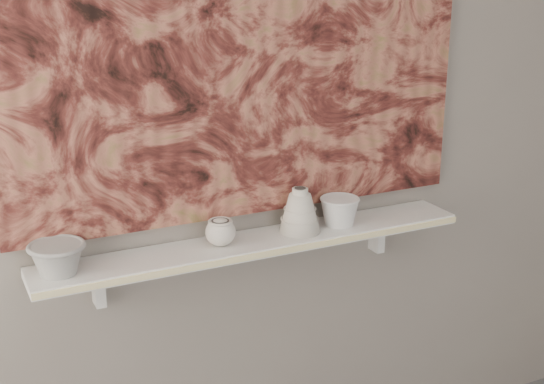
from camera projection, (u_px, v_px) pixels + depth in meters
wall_back at (243, 101)px, 2.31m from camera, size 3.60×0.00×3.60m
shelf at (257, 243)px, 2.37m from camera, size 1.40×0.18×0.03m
shelf_stripe at (270, 254)px, 2.29m from camera, size 1.40×0.01×0.02m
bracket_left at (98, 286)px, 2.24m from camera, size 0.03×0.06×0.12m
bracket_right at (377, 234)px, 2.65m from camera, size 0.03×0.06×0.12m
painting at (245, 38)px, 2.24m from camera, size 1.50×0.02×1.10m
house_motif at (371, 126)px, 2.51m from camera, size 0.09×0.00×0.08m
bowl_grey at (57, 258)px, 2.10m from camera, size 0.21×0.21×0.09m
cup_cream at (221, 232)px, 2.30m from camera, size 0.11×0.11×0.09m
bell_vessel at (300, 210)px, 2.40m from camera, size 0.14×0.14×0.15m
bowl_white at (339, 211)px, 2.47m from camera, size 0.15×0.15×0.09m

